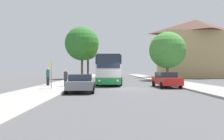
# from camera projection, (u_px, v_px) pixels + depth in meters

# --- Properties ---
(ground_plane) EXTENTS (300.00, 300.00, 0.00)m
(ground_plane) POSITION_uv_depth(u_px,v_px,m) (128.00, 89.00, 20.27)
(ground_plane) COLOR #4C4C4F
(ground_plane) RESTS_ON ground
(sidewalk_left) EXTENTS (4.00, 120.00, 0.15)m
(sidewalk_left) POSITION_uv_depth(u_px,v_px,m) (52.00, 88.00, 20.16)
(sidewalk_left) COLOR gray
(sidewalk_left) RESTS_ON ground_plane
(sidewalk_right) EXTENTS (4.00, 120.00, 0.15)m
(sidewalk_right) POSITION_uv_depth(u_px,v_px,m) (203.00, 88.00, 20.38)
(sidewalk_right) COLOR gray
(sidewalk_right) RESTS_ON ground_plane
(building_right_background) EXTENTS (15.52, 10.84, 13.13)m
(building_right_background) POSITION_uv_depth(u_px,v_px,m) (196.00, 49.00, 49.33)
(building_right_background) COLOR tan
(building_right_background) RESTS_ON ground_plane
(bus_front) EXTENTS (3.08, 10.68, 3.39)m
(bus_front) POSITION_uv_depth(u_px,v_px,m) (110.00, 69.00, 26.95)
(bus_front) COLOR #238942
(bus_front) RESTS_ON ground_plane
(bus_middle) EXTENTS (2.95, 10.91, 3.50)m
(bus_middle) POSITION_uv_depth(u_px,v_px,m) (111.00, 69.00, 40.80)
(bus_middle) COLOR #2D2D2D
(bus_middle) RESTS_ON ground_plane
(bus_rear) EXTENTS (2.89, 10.32, 3.23)m
(bus_rear) POSITION_uv_depth(u_px,v_px,m) (109.00, 70.00, 55.55)
(bus_rear) COLOR silver
(bus_rear) RESTS_ON ground_plane
(parked_car_left_curb) EXTENTS (2.28, 4.32, 1.41)m
(parked_car_left_curb) POSITION_uv_depth(u_px,v_px,m) (81.00, 83.00, 17.13)
(parked_car_left_curb) COLOR slate
(parked_car_left_curb) RESTS_ON ground_plane
(parked_car_right_near) EXTENTS (2.23, 4.58, 1.53)m
(parked_car_right_near) POSITION_uv_depth(u_px,v_px,m) (166.00, 79.00, 21.88)
(parked_car_right_near) COLOR red
(parked_car_right_near) RESTS_ON ground_plane
(bus_stop_sign) EXTENTS (0.08, 0.45, 2.32)m
(bus_stop_sign) POSITION_uv_depth(u_px,v_px,m) (51.00, 72.00, 18.92)
(bus_stop_sign) COLOR gray
(bus_stop_sign) RESTS_ON sidewalk_left
(pedestrian_waiting_near) EXTENTS (0.36, 0.36, 1.83)m
(pedestrian_waiting_near) POSITION_uv_depth(u_px,v_px,m) (48.00, 76.00, 22.36)
(pedestrian_waiting_near) COLOR #23232D
(pedestrian_waiting_near) RESTS_ON sidewalk_left
(pedestrian_waiting_far) EXTENTS (0.36, 0.36, 1.61)m
(pedestrian_waiting_far) POSITION_uv_depth(u_px,v_px,m) (66.00, 78.00, 21.25)
(pedestrian_waiting_far) COLOR #23232D
(pedestrian_waiting_far) RESTS_ON sidewalk_left
(tree_left_near) EXTENTS (4.09, 4.09, 7.91)m
(tree_left_near) POSITION_uv_depth(u_px,v_px,m) (88.00, 50.00, 47.33)
(tree_left_near) COLOR #47331E
(tree_left_near) RESTS_ON sidewalk_left
(tree_left_far) EXTENTS (6.47, 6.47, 9.86)m
(tree_left_far) POSITION_uv_depth(u_px,v_px,m) (82.00, 44.00, 41.60)
(tree_left_far) COLOR brown
(tree_left_far) RESTS_ON sidewalk_left
(tree_right_near) EXTENTS (5.99, 5.99, 7.85)m
(tree_right_near) POSITION_uv_depth(u_px,v_px,m) (167.00, 50.00, 35.85)
(tree_right_near) COLOR brown
(tree_right_near) RESTS_ON sidewalk_right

